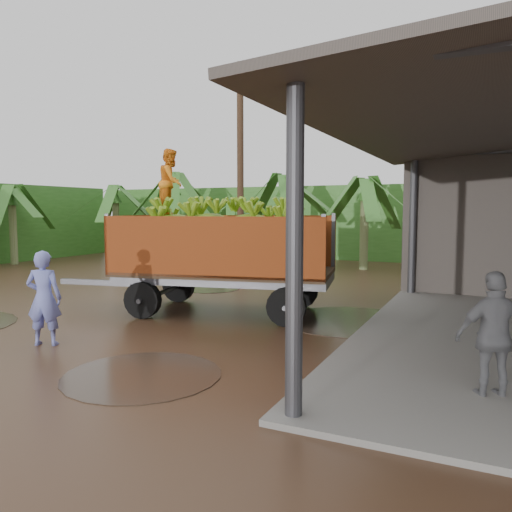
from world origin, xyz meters
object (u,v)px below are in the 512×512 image
(banana_trailer, at_px, (225,250))
(man_grey, at_px, (495,337))
(man_blue, at_px, (44,298))
(utility_pole, at_px, (240,169))

(banana_trailer, bearing_deg, man_grey, -41.91)
(man_blue, distance_m, utility_pole, 10.52)
(man_grey, bearing_deg, banana_trailer, -54.38)
(man_blue, bearing_deg, utility_pole, -107.99)
(man_blue, bearing_deg, man_grey, 159.53)
(utility_pole, bearing_deg, man_blue, -83.60)
(banana_trailer, xyz_separation_m, man_grey, (5.74, -3.39, -0.66))
(man_blue, height_order, man_grey, man_blue)
(man_blue, relative_size, man_grey, 1.03)
(banana_trailer, relative_size, utility_pole, 0.91)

